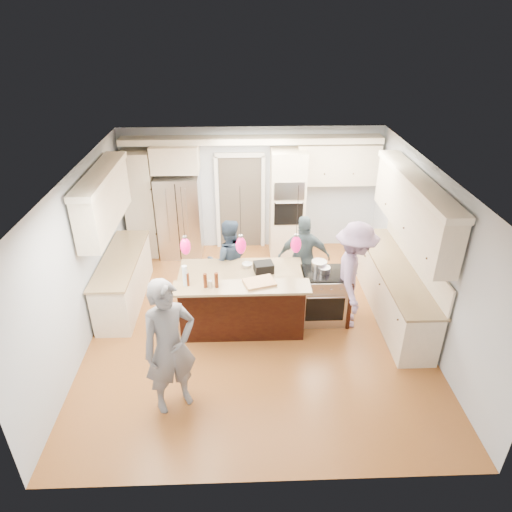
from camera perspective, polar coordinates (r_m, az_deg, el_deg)
The scene contains 23 objects.
ground_plane at distance 8.00m, azimuth 0.09°, elevation -8.46°, with size 6.00×6.00×0.00m, color #A8652E.
room_shell at distance 7.05m, azimuth 0.10°, elevation 3.40°, with size 5.54×6.04×2.72m.
refrigerator at distance 9.92m, azimuth -9.50°, elevation 4.93°, with size 0.90×0.70×1.80m, color #B7B7BC.
oven_column at distance 9.81m, azimuth 3.92°, elevation 6.59°, with size 0.72×0.69×2.30m.
back_upper_cabinets at distance 9.68m, azimuth -5.00°, elevation 9.51°, with size 5.30×0.61×2.54m.
right_counter_run at distance 8.12m, azimuth 17.52°, elevation -0.46°, with size 0.64×3.10×2.51m.
left_cabinets at distance 8.40m, azimuth -17.03°, elevation 0.62°, with size 0.64×2.30×2.51m.
kitchen_island at distance 7.77m, azimuth -1.76°, elevation -5.32°, with size 2.10×1.46×1.12m.
island_range at distance 7.97m, azimuth 8.45°, elevation -4.93°, with size 0.82×0.71×0.92m.
pendant_lights at distance 6.59m, azimuth -1.90°, elevation 1.37°, with size 1.75×0.15×1.03m.
person_bar_end at distance 6.08m, azimuth -10.72°, elevation -11.15°, with size 0.72×0.47×1.97m, color slate.
person_far_left at distance 8.28m, azimuth -3.45°, elevation -0.58°, with size 0.77×0.60×1.58m, color #2C3F57.
person_far_right at distance 8.34m, azimuth 5.98°, elevation -0.25°, with size 0.96×0.40×1.64m, color #485D65.
person_range_side at distance 7.70m, azimuth 12.09°, elevation -2.41°, with size 1.21×0.69×1.87m, color #957BA6.
floor_rug at distance 8.11m, azimuth 17.65°, elevation -9.42°, with size 0.62×0.91×0.01m, color olive.
water_bottle at distance 6.92m, azimuth -8.86°, elevation -2.46°, with size 0.08×0.08×0.34m, color silver.
beer_bottle_a at distance 6.95m, azimuth -8.54°, elevation -2.93°, with size 0.05×0.05×0.21m, color #4C200D.
beer_bottle_b at distance 6.85m, azimuth -4.97°, elevation -3.04°, with size 0.06×0.06×0.24m, color #4C200D.
beer_bottle_c at distance 6.86m, azimuth -6.36°, elevation -3.09°, with size 0.06×0.06×0.23m, color #4C200D.
drink_can at distance 6.88m, azimuth -5.75°, elevation -3.52°, with size 0.06×0.06×0.12m, color #B7B7BC.
cutting_board at distance 6.97m, azimuth 0.44°, elevation -3.30°, with size 0.46×0.33×0.04m, color tan.
pot_large at distance 7.78m, azimuth 7.89°, elevation -1.15°, with size 0.26×0.26×0.15m, color #B7B7BC.
pot_small at distance 7.70m, azimuth 8.49°, elevation -1.72°, with size 0.21×0.21×0.11m, color #B7B7BC.
Camera 1 is at (-0.24, -6.37, 4.83)m, focal length 32.00 mm.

